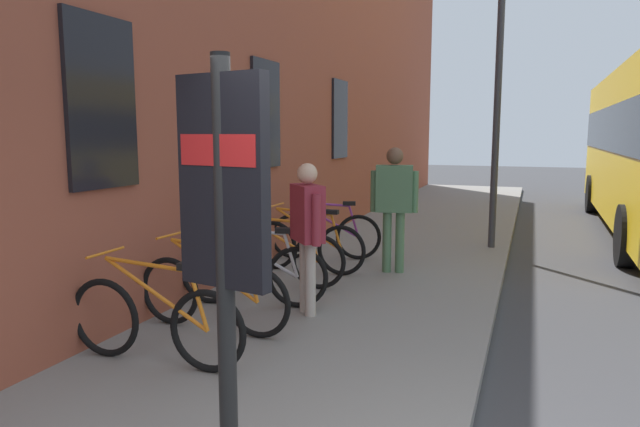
{
  "coord_description": "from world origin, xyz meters",
  "views": [
    {
      "loc": [
        -2.35,
        -0.32,
        2.12
      ],
      "look_at": [
        3.52,
        1.87,
        1.23
      ],
      "focal_mm": 32.01,
      "sensor_mm": 36.0,
      "label": 1
    }
  ],
  "objects": [
    {
      "name": "street_lamp",
      "position": [
        7.98,
        0.3,
        3.15
      ],
      "size": [
        0.28,
        0.28,
        5.11
      ],
      "color": "#333338",
      "rests_on": "sidewalk_pavement"
    },
    {
      "name": "transit_info_sign",
      "position": [
        0.21,
        1.17,
        1.72
      ],
      "size": [
        0.19,
        0.55,
        2.4
      ],
      "color": "black",
      "rests_on": "sidewalk_pavement"
    },
    {
      "name": "bicycle_beside_lamp",
      "position": [
        6.06,
        2.72,
        0.51
      ],
      "size": [
        0.64,
        1.72,
        0.97
      ],
      "color": "black",
      "rests_on": "sidewalk_pavement"
    },
    {
      "name": "ground",
      "position": [
        6.0,
        -1.0,
        0.0
      ],
      "size": [
        60.0,
        60.0,
        0.0
      ],
      "primitive_type": "plane",
      "color": "#38383A"
    },
    {
      "name": "bicycle_by_door",
      "position": [
        1.6,
        2.68,
        0.51
      ],
      "size": [
        0.48,
        1.77,
        0.97
      ],
      "color": "black",
      "rests_on": "sidewalk_pavement"
    },
    {
      "name": "pedestrian_crossing_street",
      "position": [
        5.58,
        1.51,
        1.22
      ],
      "size": [
        0.35,
        0.67,
        1.8
      ],
      "color": "#4C724C",
      "rests_on": "sidewalk_pavement"
    },
    {
      "name": "bicycle_nearest_sign",
      "position": [
        2.51,
        2.65,
        0.51
      ],
      "size": [
        0.48,
        1.77,
        0.97
      ],
      "color": "black",
      "rests_on": "sidewalk_pavement"
    },
    {
      "name": "bicycle_mid_rack",
      "position": [
        5.14,
        2.67,
        0.51
      ],
      "size": [
        0.48,
        1.77,
        0.97
      ],
      "color": "black",
      "rests_on": "sidewalk_pavement"
    },
    {
      "name": "pedestrian_near_bus",
      "position": [
        3.37,
        1.96,
        1.14
      ],
      "size": [
        0.52,
        0.5,
        1.68
      ],
      "color": "#B2A599",
      "rests_on": "sidewalk_pavement"
    },
    {
      "name": "bicycle_under_window",
      "position": [
        4.29,
        2.72,
        0.51
      ],
      "size": [
        0.48,
        1.76,
        0.97
      ],
      "color": "black",
      "rests_on": "sidewalk_pavement"
    },
    {
      "name": "station_facade",
      "position": [
        8.99,
        3.8,
        3.96
      ],
      "size": [
        22.0,
        0.65,
        7.93
      ],
      "color": "brown",
      "rests_on": "ground"
    },
    {
      "name": "sidewalk_pavement",
      "position": [
        8.0,
        1.75,
        0.06
      ],
      "size": [
        24.0,
        3.5,
        0.12
      ],
      "primitive_type": "cube",
      "color": "gray",
      "rests_on": "ground"
    },
    {
      "name": "bicycle_far_end",
      "position": [
        3.43,
        2.66,
        0.51
      ],
      "size": [
        0.53,
        1.75,
        0.97
      ],
      "color": "black",
      "rests_on": "sidewalk_pavement"
    }
  ]
}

